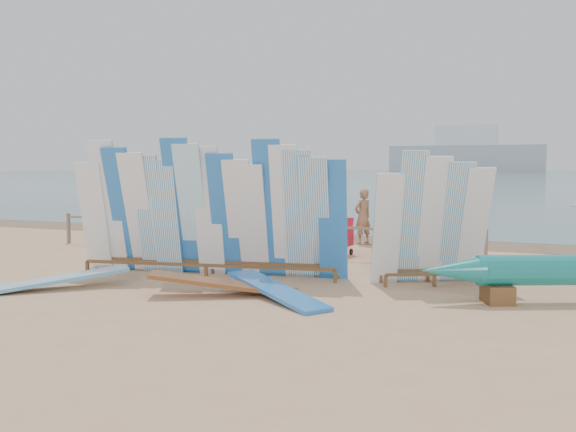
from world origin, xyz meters
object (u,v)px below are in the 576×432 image
at_px(vendor_table, 320,257).
at_px(flat_board_d, 276,298).
at_px(stroller, 341,241).
at_px(beachgoer_4, 304,217).
at_px(side_surfboard_rack, 432,225).
at_px(flat_board_e, 56,289).
at_px(flat_board_c, 225,295).
at_px(beach_chair_right, 279,240).
at_px(beach_chair_left, 245,237).
at_px(beachgoer_5, 308,213).
at_px(beachgoer_7, 363,217).
at_px(main_surfboard_rack, 208,215).
at_px(beachgoer_3, 274,214).
at_px(beachgoer_8, 394,217).
at_px(beachgoer_11, 212,208).
at_px(beachgoer_1, 170,209).
at_px(beachgoer_2, 186,215).
at_px(beachgoer_0, 102,214).

xyz_separation_m(vendor_table, flat_board_d, (0.09, -2.67, -0.36)).
distance_m(stroller, beachgoer_4, 2.74).
relative_size(side_surfboard_rack, beachgoer_4, 1.70).
bearing_deg(flat_board_e, side_surfboard_rack, 69.60).
height_order(flat_board_c, beach_chair_right, beach_chair_right).
relative_size(flat_board_e, beach_chair_left, 2.79).
bearing_deg(beachgoer_5, side_surfboard_rack, -26.08).
bearing_deg(beach_chair_right, flat_board_c, -93.20).
xyz_separation_m(vendor_table, beachgoer_7, (-0.39, 5.10, 0.46)).
distance_m(main_surfboard_rack, beachgoer_3, 5.25).
bearing_deg(vendor_table, beachgoer_3, 126.30).
bearing_deg(beachgoer_8, beachgoer_7, -59.80).
height_order(beachgoer_11, beachgoer_8, beachgoer_8).
relative_size(side_surfboard_rack, beachgoer_1, 1.50).
distance_m(beachgoer_11, beachgoer_4, 4.00).
xyz_separation_m(beachgoer_11, beachgoer_2, (0.69, -2.85, 0.02)).
xyz_separation_m(side_surfboard_rack, beachgoer_2, (-7.67, 3.39, -0.30)).
relative_size(beach_chair_right, beachgoer_4, 0.63).
bearing_deg(beach_chair_right, beachgoer_2, 160.52).
xyz_separation_m(beachgoer_1, beachgoer_7, (6.72, -0.00, -0.06)).
distance_m(main_surfboard_rack, beachgoer_0, 6.96).
bearing_deg(vendor_table, beach_chair_right, 128.70).
height_order(flat_board_e, beachgoer_2, beachgoer_2).
distance_m(side_surfboard_rack, beachgoer_11, 10.44).
distance_m(beachgoer_2, beachgoer_0, 2.72).
height_order(side_surfboard_rack, beach_chair_right, side_surfboard_rack).
height_order(flat_board_e, beachgoer_4, beachgoer_4).
bearing_deg(beachgoer_4, beachgoer_2, 177.33).
xyz_separation_m(beachgoer_2, beachgoer_3, (2.42, 0.99, 0.03)).
relative_size(main_surfboard_rack, beachgoer_4, 3.79).
bearing_deg(side_surfboard_rack, beachgoer_11, 117.21).
xyz_separation_m(main_surfboard_rack, beach_chair_left, (-1.30, 4.42, -1.02)).
distance_m(main_surfboard_rack, beachgoer_1, 8.05).
bearing_deg(beachgoer_1, beachgoer_5, -30.36).
relative_size(vendor_table, beach_chair_right, 1.11).
bearing_deg(beachgoer_7, beachgoer_5, -54.42).
distance_m(beachgoer_11, beachgoer_1, 1.43).
xyz_separation_m(flat_board_d, beachgoer_0, (-8.00, 5.27, 0.85)).
height_order(beachgoer_7, beachgoer_0, beachgoer_0).
distance_m(flat_board_d, beachgoer_8, 7.01).
relative_size(vendor_table, stroller, 1.11).
bearing_deg(vendor_table, beachgoer_5, 114.04).
bearing_deg(beach_chair_right, beach_chair_left, 146.07).
relative_size(beach_chair_left, beachgoer_1, 0.55).
relative_size(flat_board_d, beachgoer_8, 1.47).
xyz_separation_m(flat_board_e, beachgoer_5, (2.03, 8.50, 0.89)).
distance_m(flat_board_e, beachgoer_3, 7.66).
relative_size(vendor_table, beachgoer_1, 0.62).
distance_m(beachgoer_2, beachgoer_8, 6.07).
bearing_deg(beachgoer_8, beachgoer_2, -10.86).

